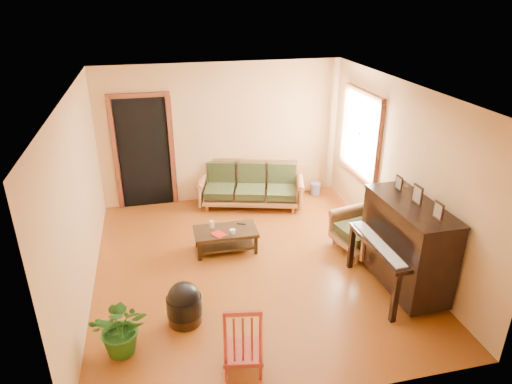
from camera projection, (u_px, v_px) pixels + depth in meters
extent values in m
plane|color=#67300D|center=(252.00, 265.00, 6.80)|extent=(5.00, 5.00, 0.00)
cube|color=black|center=(144.00, 154.00, 8.28)|extent=(1.08, 0.16, 2.05)
cube|color=white|center=(361.00, 134.00, 7.79)|extent=(0.12, 1.36, 1.46)
cube|color=#975F37|center=(251.00, 186.00, 8.49)|extent=(2.06, 1.29, 0.82)
cube|color=black|center=(226.00, 240.00, 7.13)|extent=(0.98, 0.54, 0.35)
cube|color=#975F37|center=(363.00, 225.00, 7.03)|extent=(0.99, 1.03, 0.87)
cube|color=black|center=(406.00, 247.00, 6.06)|extent=(0.88, 1.46, 1.27)
cylinder|color=black|center=(184.00, 308.00, 5.58)|extent=(0.50, 0.50, 0.41)
cube|color=maroon|center=(243.00, 335.00, 4.79)|extent=(0.49, 0.52, 0.90)
cube|color=gold|center=(308.00, 178.00, 9.17)|extent=(0.44, 0.18, 0.58)
cylinder|color=#304892|center=(315.00, 189.00, 9.08)|extent=(0.22, 0.22, 0.24)
imported|color=#215618|center=(122.00, 327.00, 5.05)|extent=(0.68, 0.61, 0.70)
imported|color=#A01D15|center=(215.00, 236.00, 6.86)|extent=(0.25, 0.27, 0.02)
cylinder|color=white|center=(212.00, 224.00, 7.10)|extent=(0.08, 0.08, 0.12)
cylinder|color=white|center=(232.00, 232.00, 6.95)|extent=(0.11, 0.11, 0.06)
cube|color=black|center=(241.00, 224.00, 7.23)|extent=(0.14, 0.08, 0.01)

